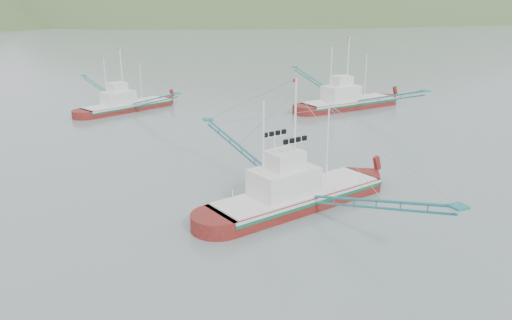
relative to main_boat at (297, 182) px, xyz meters
name	(u,v)px	position (x,y,z in m)	size (l,w,h in m)	color
ground	(287,223)	(-2.16, -2.71, -2.06)	(1200.00, 1200.00, 0.00)	slate
main_boat	(297,182)	(0.00, 0.00, 0.00)	(15.77, 27.20, 11.18)	#62120E
bg_boat_right	(348,96)	(25.36, 31.64, -0.20)	(16.52, 28.98, 11.79)	#62120E
bg_boat_far	(126,97)	(-6.57, 43.28, 0.00)	(14.14, 23.85, 10.14)	#62120E
headland_right	(310,19)	(237.84, 427.29, -2.06)	(684.00, 432.00, 306.00)	#415A2E
ridge_distant	(81,18)	(27.84, 557.29, -2.06)	(960.00, 400.00, 240.00)	slate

